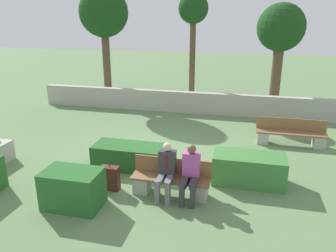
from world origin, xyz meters
The scene contains 13 objects.
ground_plane centered at (0.00, 0.00, 0.00)m, with size 60.00×60.00×0.00m, color #607F51.
perimeter_wall centered at (0.00, 5.12, 0.45)m, with size 13.36×0.30×0.91m.
bench_front centered at (0.88, -1.77, 0.32)m, with size 1.85×0.49×0.83m.
bench_left_side centered at (3.95, 2.19, 0.33)m, with size 2.19×0.49×0.83m.
person_seated_man centered at (0.80, -1.91, 0.71)m, with size 0.38×0.64×1.30m.
person_seated_woman centered at (1.35, -1.91, 0.71)m, with size 0.38×0.64×1.30m.
hedge_block_near_left centered at (-1.09, -2.77, 0.42)m, with size 1.25×0.79×0.84m.
hedge_block_near_right centered at (2.64, -0.77, 0.37)m, with size 1.76×0.86×0.74m.
hedge_block_mid_left centered at (-0.54, -0.64, 0.33)m, with size 1.99×0.85×0.65m.
suitcase centered at (-0.59, -1.91, 0.30)m, with size 0.45×0.22×0.80m.
tree_leftmost centered at (-4.11, 6.17, 4.06)m, with size 2.24×2.24×5.27m.
tree_center_left centered at (-0.05, 6.53, 4.05)m, with size 1.32×1.32×4.97m.
tree_center_right centered at (3.68, 6.66, 3.41)m, with size 2.01×2.01×4.55m.
Camera 1 is at (2.41, -8.43, 3.99)m, focal length 35.00 mm.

